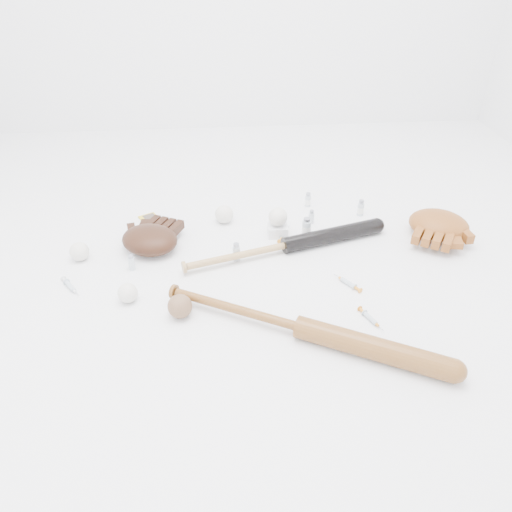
{
  "coord_description": "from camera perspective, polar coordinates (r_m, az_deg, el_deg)",
  "views": [
    {
      "loc": [
        -0.17,
        -1.49,
        1.06
      ],
      "look_at": [
        -0.05,
        -0.02,
        0.06
      ],
      "focal_mm": 35.0,
      "sensor_mm": 36.0,
      "label": 1
    }
  ],
  "objects": [
    {
      "name": "baseball_aged",
      "position": [
        1.62,
        -8.69,
        -5.71
      ],
      "size": [
        0.08,
        0.08,
        0.08
      ],
      "primitive_type": "sphere",
      "color": "brown",
      "rests_on": "ground"
    },
    {
      "name": "baseball_upper",
      "position": [
        2.1,
        -3.65,
        4.78
      ],
      "size": [
        0.08,
        0.08,
        0.08
      ],
      "primitive_type": "sphere",
      "color": "silver",
      "rests_on": "ground"
    },
    {
      "name": "baseball_mid",
      "position": [
        1.71,
        -14.46,
        -4.12
      ],
      "size": [
        0.07,
        0.07,
        0.07
      ],
      "primitive_type": "sphere",
      "color": "silver",
      "rests_on": "ground"
    },
    {
      "name": "syringe_0",
      "position": [
        1.85,
        -20.47,
        -3.26
      ],
      "size": [
        0.1,
        0.13,
        0.02
      ],
      "primitive_type": null,
      "rotation": [
        0.0,
        0.0,
        -0.94
      ],
      "color": "#ADBCC6",
      "rests_on": "ground"
    },
    {
      "name": "vial_2",
      "position": [
        1.86,
        -2.26,
        0.5
      ],
      "size": [
        0.03,
        0.03,
        0.07
      ],
      "primitive_type": "cylinder",
      "color": "silver",
      "rests_on": "ground"
    },
    {
      "name": "vial_0",
      "position": [
        2.19,
        11.89,
        5.42
      ],
      "size": [
        0.03,
        0.03,
        0.07
      ],
      "primitive_type": "cylinder",
      "color": "silver",
      "rests_on": "ground"
    },
    {
      "name": "vial_4",
      "position": [
        1.86,
        -14.04,
        -0.68
      ],
      "size": [
        0.02,
        0.02,
        0.06
      ],
      "primitive_type": "cylinder",
      "color": "silver",
      "rests_on": "ground"
    },
    {
      "name": "syringe_3",
      "position": [
        1.64,
        12.93,
        -6.96
      ],
      "size": [
        0.07,
        0.13,
        0.02
      ],
      "primitive_type": null,
      "rotation": [
        0.0,
        0.0,
        -1.18
      ],
      "color": "#ADBCC6",
      "rests_on": "ground"
    },
    {
      "name": "vial_1",
      "position": [
        2.23,
        5.95,
        6.43
      ],
      "size": [
        0.03,
        0.03,
        0.06
      ],
      "primitive_type": "cylinder",
      "color": "silver",
      "rests_on": "ground"
    },
    {
      "name": "pedestal",
      "position": [
        2.02,
        2.48,
        3.02
      ],
      "size": [
        0.08,
        0.08,
        0.04
      ],
      "primitive_type": "cube",
      "rotation": [
        0.0,
        0.0,
        -0.03
      ],
      "color": "white",
      "rests_on": "ground"
    },
    {
      "name": "baseball_on_pedestal",
      "position": [
        1.99,
        2.52,
        4.49
      ],
      "size": [
        0.08,
        0.08,
        0.08
      ],
      "primitive_type": "sphere",
      "color": "silver",
      "rests_on": "pedestal"
    },
    {
      "name": "glove_tan",
      "position": [
        2.13,
        20.16,
        3.42
      ],
      "size": [
        0.39,
        0.39,
        0.1
      ],
      "primitive_type": null,
      "rotation": [
        0.0,
        0.0,
        2.58
      ],
      "color": "brown",
      "rests_on": "ground"
    },
    {
      "name": "syringe_1",
      "position": [
        1.77,
        10.47,
        -3.04
      ],
      "size": [
        0.1,
        0.13,
        0.02
      ],
      "primitive_type": null,
      "rotation": [
        0.0,
        0.0,
        2.17
      ],
      "color": "#ADBCC6",
      "rests_on": "ground"
    },
    {
      "name": "syringe_2",
      "position": [
        2.01,
        3.24,
        2.5
      ],
      "size": [
        0.08,
        0.14,
        0.02
      ],
      "primitive_type": null,
      "rotation": [
        0.0,
        0.0,
        1.14
      ],
      "color": "#ADBCC6",
      "rests_on": "ground"
    },
    {
      "name": "trading_card",
      "position": [
        2.17,
        -11.98,
        4.1
      ],
      "size": [
        0.11,
        0.12,
        0.01
      ],
      "primitive_type": "cube",
      "rotation": [
        0.0,
        0.0,
        0.5
      ],
      "color": "gold",
      "rests_on": "ground"
    },
    {
      "name": "baseball_left",
      "position": [
        1.97,
        -19.53,
        0.48
      ],
      "size": [
        0.07,
        0.07,
        0.07
      ],
      "primitive_type": "sphere",
      "color": "silver",
      "rests_on": "ground"
    },
    {
      "name": "bat_dark",
      "position": [
        1.9,
        3.45,
        1.24
      ],
      "size": [
        0.84,
        0.3,
        0.06
      ],
      "primitive_type": null,
      "rotation": [
        0.0,
        0.0,
        0.29
      ],
      "color": "black",
      "rests_on": "ground"
    },
    {
      "name": "vial_5",
      "position": [
        2.11,
        6.35,
        4.49
      ],
      "size": [
        0.02,
        0.02,
        0.06
      ],
      "primitive_type": "cylinder",
      "color": "silver",
      "rests_on": "ground"
    },
    {
      "name": "vial_3",
      "position": [
        2.01,
        5.79,
        3.28
      ],
      "size": [
        0.04,
        0.04,
        0.08
      ],
      "primitive_type": "cylinder",
      "color": "silver",
      "rests_on": "ground"
    },
    {
      "name": "bat_wood",
      "position": [
        1.54,
        5.04,
        -8.11
      ],
      "size": [
        0.87,
        0.51,
        0.07
      ],
      "primitive_type": null,
      "rotation": [
        0.0,
        0.0,
        -0.49
      ],
      "color": "brown",
      "rests_on": "ground"
    },
    {
      "name": "glove_dark",
      "position": [
        1.95,
        -12.05,
        1.87
      ],
      "size": [
        0.35,
        0.35,
        0.09
      ],
      "primitive_type": null,
      "rotation": [
        0.0,
        0.0,
        -0.45
      ],
      "color": "black",
      "rests_on": "ground"
    }
  ]
}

